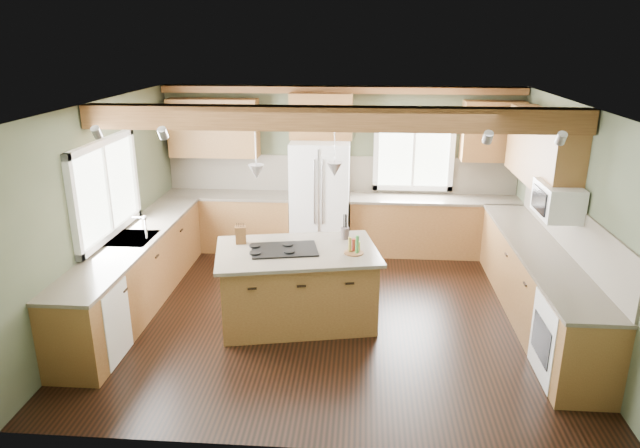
{
  "coord_description": "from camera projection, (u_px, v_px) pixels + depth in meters",
  "views": [
    {
      "loc": [
        0.36,
        -6.47,
        3.34
      ],
      "look_at": [
        -0.16,
        0.3,
        1.08
      ],
      "focal_mm": 32.0,
      "sensor_mm": 36.0,
      "label": 1
    }
  ],
  "objects": [
    {
      "name": "wall_back",
      "position": [
        341.0,
        168.0,
        9.15
      ],
      "size": [
        5.6,
        0.0,
        5.6
      ],
      "primitive_type": "plane",
      "rotation": [
        1.57,
        0.0,
        0.0
      ],
      "color": "#444D36",
      "rests_on": "ground"
    },
    {
      "name": "base_cab_left",
      "position": [
        137.0,
        273.0,
        7.29
      ],
      "size": [
        0.6,
        3.7,
        0.88
      ],
      "primitive_type": "cube",
      "color": "brown",
      "rests_on": "floor"
    },
    {
      "name": "counter_right",
      "position": [
        541.0,
        250.0,
        6.78
      ],
      "size": [
        0.64,
        3.74,
        0.04
      ],
      "primitive_type": "cube",
      "color": "#453C32",
      "rests_on": "base_cab_right"
    },
    {
      "name": "island_top",
      "position": [
        297.0,
        251.0,
        6.75
      ],
      "size": [
        2.1,
        1.56,
        0.04
      ],
      "primitive_type": "cube",
      "rotation": [
        0.0,
        0.0,
        0.2
      ],
      "color": "#453C32",
      "rests_on": "island"
    },
    {
      "name": "faucet",
      "position": [
        146.0,
        228.0,
        7.08
      ],
      "size": [
        0.02,
        0.02,
        0.28
      ],
      "primitive_type": "cylinder",
      "color": "#B2B2B7",
      "rests_on": "sink"
    },
    {
      "name": "soffit_trim",
      "position": [
        341.0,
        90.0,
        8.67
      ],
      "size": [
        5.55,
        0.2,
        0.1
      ],
      "primitive_type": "cube",
      "color": "#4E2E16",
      "rests_on": "ceiling"
    },
    {
      "name": "dishwasher",
      "position": [
        91.0,
        322.0,
        6.06
      ],
      "size": [
        0.6,
        0.6,
        0.84
      ],
      "primitive_type": "cube",
      "color": "white",
      "rests_on": "floor"
    },
    {
      "name": "window_left",
      "position": [
        105.0,
        189.0,
        6.96
      ],
      "size": [
        0.04,
        1.6,
        1.05
      ],
      "primitive_type": "cube",
      "color": "white",
      "rests_on": "wall_left"
    },
    {
      "name": "backsplash_right",
      "position": [
        569.0,
        226.0,
        6.66
      ],
      "size": [
        0.03,
        3.7,
        0.58
      ],
      "primitive_type": "cube",
      "color": "brown",
      "rests_on": "wall_right"
    },
    {
      "name": "upper_cab_back_corner",
      "position": [
        492.0,
        131.0,
        8.62
      ],
      "size": [
        0.9,
        0.35,
        0.9
      ],
      "primitive_type": "cube",
      "color": "brown",
      "rests_on": "wall_back"
    },
    {
      "name": "counter_back_right",
      "position": [
        435.0,
        199.0,
        8.89
      ],
      "size": [
        2.66,
        0.64,
        0.04
      ],
      "primitive_type": "cube",
      "color": "#453C32",
      "rests_on": "base_cab_back_right"
    },
    {
      "name": "wall_right",
      "position": [
        573.0,
        220.0,
        6.59
      ],
      "size": [
        0.0,
        5.0,
        5.0
      ],
      "primitive_type": "plane",
      "rotation": [
        1.57,
        0.0,
        -1.57
      ],
      "color": "#444D36",
      "rests_on": "ground"
    },
    {
      "name": "ceiling",
      "position": [
        332.0,
        104.0,
        6.38
      ],
      "size": [
        5.6,
        5.6,
        0.0
      ],
      "primitive_type": "plane",
      "rotation": [
        3.14,
        0.0,
        0.0
      ],
      "color": "silver",
      "rests_on": "wall_back"
    },
    {
      "name": "upper_cab_right",
      "position": [
        542.0,
        150.0,
        7.24
      ],
      "size": [
        0.35,
        2.2,
        0.9
      ],
      "primitive_type": "cube",
      "color": "brown",
      "rests_on": "wall_right"
    },
    {
      "name": "base_cab_back_left",
      "position": [
        229.0,
        222.0,
        9.27
      ],
      "size": [
        2.02,
        0.6,
        0.88
      ],
      "primitive_type": "cube",
      "color": "brown",
      "rests_on": "floor"
    },
    {
      "name": "floor",
      "position": [
        331.0,
        313.0,
        7.2
      ],
      "size": [
        5.6,
        5.6,
        0.0
      ],
      "primitive_type": "plane",
      "color": "black",
      "rests_on": "ground"
    },
    {
      "name": "pendant_right",
      "position": [
        335.0,
        169.0,
        6.49
      ],
      "size": [
        0.18,
        0.18,
        0.16
      ],
      "primitive_type": "cone",
      "rotation": [
        3.14,
        0.0,
        0.0
      ],
      "color": "#B2B2B7",
      "rests_on": "ceiling"
    },
    {
      "name": "base_cab_right",
      "position": [
        537.0,
        286.0,
        6.93
      ],
      "size": [
        0.6,
        3.7,
        0.88
      ],
      "primitive_type": "cube",
      "color": "brown",
      "rests_on": "floor"
    },
    {
      "name": "upper_cab_back_left",
      "position": [
        214.0,
        128.0,
        8.93
      ],
      "size": [
        1.4,
        0.35,
        0.9
      ],
      "primitive_type": "cube",
      "color": "brown",
      "rests_on": "wall_back"
    },
    {
      "name": "utensil_crock",
      "position": [
        345.0,
        233.0,
        7.1
      ],
      "size": [
        0.14,
        0.14,
        0.14
      ],
      "primitive_type": "cylinder",
      "rotation": [
        0.0,
        0.0,
        0.48
      ],
      "color": "#413934",
      "rests_on": "island_top"
    },
    {
      "name": "island",
      "position": [
        297.0,
        287.0,
        6.9
      ],
      "size": [
        1.96,
        1.42,
        0.88
      ],
      "primitive_type": "cube",
      "rotation": [
        0.0,
        0.0,
        0.2
      ],
      "color": "brown",
      "rests_on": "floor"
    },
    {
      "name": "pendant_left",
      "position": [
        256.0,
        172.0,
        6.39
      ],
      "size": [
        0.18,
        0.18,
        0.16
      ],
      "primitive_type": "cone",
      "rotation": [
        3.14,
        0.0,
        0.0
      ],
      "color": "#B2B2B7",
      "rests_on": "ceiling"
    },
    {
      "name": "oven",
      "position": [
        572.0,
        341.0,
        5.7
      ],
      "size": [
        0.6,
        0.72,
        0.84
      ],
      "primitive_type": "cube",
      "color": "white",
      "rests_on": "floor"
    },
    {
      "name": "counter_back_left",
      "position": [
        228.0,
        195.0,
        9.13
      ],
      "size": [
        2.06,
        0.64,
        0.04
      ],
      "primitive_type": "cube",
      "color": "#453C32",
      "rests_on": "base_cab_back_left"
    },
    {
      "name": "sink",
      "position": [
        133.0,
        239.0,
        7.14
      ],
      "size": [
        0.5,
        0.65,
        0.03
      ],
      "primitive_type": "cube",
      "color": "#262628",
      "rests_on": "counter_left"
    },
    {
      "name": "bottle_tray",
      "position": [
        354.0,
        245.0,
        6.6
      ],
      "size": [
        0.27,
        0.27,
        0.21
      ],
      "primitive_type": null,
      "rotation": [
        0.0,
        0.0,
        0.23
      ],
      "color": "brown",
      "rests_on": "island_top"
    },
    {
      "name": "wall_left",
      "position": [
        104.0,
        210.0,
        6.99
      ],
      "size": [
        0.0,
        5.0,
        5.0
      ],
      "primitive_type": "plane",
      "rotation": [
        1.57,
        0.0,
        1.57
      ],
      "color": "#444D36",
      "rests_on": "ground"
    },
    {
      "name": "microwave",
      "position": [
        558.0,
        200.0,
        6.48
      ],
      "size": [
        0.4,
        0.7,
        0.38
      ],
      "primitive_type": "cube",
      "color": "white",
      "rests_on": "wall_right"
    },
    {
      "name": "knife_block",
      "position": [
        241.0,
        235.0,
        6.92
      ],
      "size": [
        0.15,
        0.12,
        0.21
      ],
      "primitive_type": "cube",
      "rotation": [
        0.0,
        0.0,
        0.23
      ],
      "color": "#58351A",
      "rests_on": "island_top"
    },
    {
      "name": "counter_left",
      "position": [
        133.0,
        239.0,
        7.14
      ],
      "size": [
        0.64,
        3.74,
        0.04
      ],
      "primitive_type": "cube",
      "color": "#453C32",
      "rests_on": "base_cab_left"
    },
    {
      "name": "window_back",
      "position": [
        414.0,
        154.0,
        8.97
      ],
      "size": [
        1.1,
        0.04,
        1.0
      ],
      "primitive_type": "cube",
      "color": "white",
      "rests_on": "wall_back"
    },
    {
      "name": "refrigerator",
      "position": [
        320.0,
        198.0,
        8.94
      ],
      "size": [
        0.9,
        0.74,
        1.8
      ],
      "primitive_type": "cube",
      "color": "white",
      "rests_on": "floor"
    },
    {
      "name": "cooktop",
      "position": [
        284.0,
        250.0,
        6.72
      ],
      "size": [
        0.86,
        0.66,
        0.02
      ],
      "primitive_type": "cube",
      "rotation": [
        0.0,
        0.0,
        0.2
      ],
      "color": "black",
      "rests_on": "island_top"
    },
    {
      "name": "backsplash_back",
      "position": [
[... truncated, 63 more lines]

